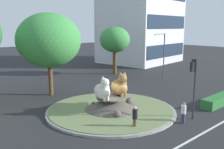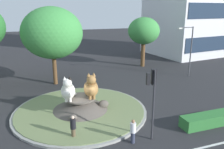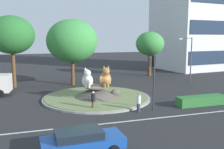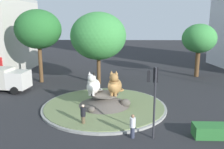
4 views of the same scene
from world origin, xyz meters
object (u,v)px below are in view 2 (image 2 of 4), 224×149
at_px(cat_statue_tabby, 91,88).
at_px(pedestrian_white_shirt, 133,131).
at_px(third_tree_left, 144,31).
at_px(streetlight_arm, 189,48).
at_px(pedestrian_black_shirt, 73,127).
at_px(traffic_light_mast, 152,89).
at_px(cat_statue_white, 68,90).
at_px(second_tree_near_tower, 52,33).

height_order(cat_statue_tabby, pedestrian_white_shirt, cat_statue_tabby).
relative_size(third_tree_left, pedestrian_white_shirt, 4.37).
bearing_deg(streetlight_arm, pedestrian_black_shirt, 37.03).
relative_size(traffic_light_mast, third_tree_left, 0.66).
height_order(cat_statue_white, traffic_light_mast, traffic_light_mast).
bearing_deg(cat_statue_tabby, traffic_light_mast, 33.72).
distance_m(pedestrian_white_shirt, pedestrian_black_shirt, 4.11).
xyz_separation_m(cat_statue_white, traffic_light_mast, (4.72, -5.82, 1.53)).
bearing_deg(pedestrian_white_shirt, third_tree_left, 71.83).
height_order(third_tree_left, pedestrian_black_shirt, third_tree_left).
distance_m(second_tree_near_tower, pedestrian_white_shirt, 15.91).
distance_m(cat_statue_white, streetlight_arm, 17.89).
bearing_deg(traffic_light_mast, pedestrian_black_shirt, 82.42).
relative_size(second_tree_near_tower, pedestrian_white_shirt, 5.23).
distance_m(cat_statue_tabby, pedestrian_black_shirt, 4.87).
xyz_separation_m(cat_statue_tabby, third_tree_left, (11.64, 13.24, 3.28)).
xyz_separation_m(streetlight_arm, pedestrian_black_shirt, (-17.07, -10.25, -2.93)).
distance_m(cat_statue_tabby, streetlight_arm, 16.06).
bearing_deg(cat_statue_white, third_tree_left, 143.61).
xyz_separation_m(traffic_light_mast, second_tree_near_tower, (-4.96, 14.51, 2.42)).
relative_size(traffic_light_mast, second_tree_near_tower, 0.55).
xyz_separation_m(pedestrian_white_shirt, pedestrian_black_shirt, (-3.70, 1.78, 0.02)).
xyz_separation_m(third_tree_left, pedestrian_black_shirt, (-13.99, -17.31, -4.54)).
relative_size(pedestrian_white_shirt, pedestrian_black_shirt, 0.98).
height_order(traffic_light_mast, streetlight_arm, streetlight_arm).
relative_size(cat_statue_tabby, streetlight_arm, 0.35).
bearing_deg(third_tree_left, streetlight_arm, -66.40).
relative_size(cat_statue_tabby, pedestrian_black_shirt, 1.31).
bearing_deg(cat_statue_tabby, streetlight_arm, 121.18).
bearing_deg(traffic_light_mast, cat_statue_tabby, 36.15).
bearing_deg(cat_statue_tabby, pedestrian_black_shirt, -21.48).
bearing_deg(streetlight_arm, third_tree_left, -60.36).
bearing_deg(streetlight_arm, cat_statue_tabby, 28.80).
bearing_deg(second_tree_near_tower, streetlight_arm, -8.62).
bearing_deg(pedestrian_white_shirt, traffic_light_mast, 14.09).
distance_m(second_tree_near_tower, pedestrian_black_shirt, 13.82).
xyz_separation_m(cat_statue_tabby, pedestrian_white_shirt, (1.35, -5.86, -1.28)).
relative_size(third_tree_left, pedestrian_black_shirt, 4.28).
relative_size(cat_statue_white, pedestrian_white_shirt, 1.25).
bearing_deg(cat_statue_white, second_tree_near_tower, -168.82).
distance_m(third_tree_left, pedestrian_white_shirt, 22.16).
height_order(streetlight_arm, pedestrian_black_shirt, streetlight_arm).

